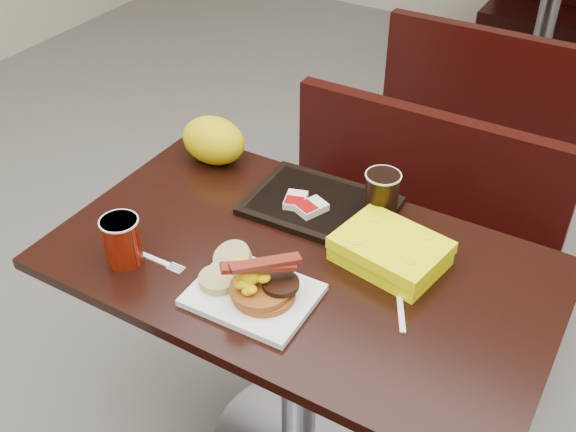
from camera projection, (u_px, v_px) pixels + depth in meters
The scene contains 22 objects.
table_near at pixel (299, 365), 1.88m from camera, with size 1.20×0.70×0.75m, color black, non-canonical shape.
bench_near_n at pixel (400, 232), 2.37m from camera, with size 1.00×0.46×0.72m, color black, non-canonical shape.
table_far at pixel (542, 39), 3.67m from camera, with size 1.20×0.70×0.75m, color black, non-canonical shape.
bench_far_s at pixel (503, 93), 3.19m from camera, with size 1.00×0.46×0.72m, color black, non-canonical shape.
bench_far_n at pixel (571, 1), 4.16m from camera, with size 1.00×0.46×0.72m, color black, non-canonical shape.
platter at pixel (253, 295), 1.55m from camera, with size 0.27×0.21×0.02m, color white.
pancake_stack at pixel (264, 291), 1.52m from camera, with size 0.14×0.14×0.03m, color #9D4B1A.
sausage_patty at pixel (281, 283), 1.51m from camera, with size 0.08×0.08×0.01m, color black.
scrambled_eggs at pixel (249, 276), 1.50m from camera, with size 0.09×0.08×0.05m, color #E0CC04.
bacon_strips at pixel (258, 266), 1.48m from camera, with size 0.17×0.07×0.01m, color #3F0409, non-canonical shape.
muffin_bottom at pixel (218, 280), 1.56m from camera, with size 0.09×0.09×0.02m, color tan.
muffin_top at pixel (232, 258), 1.60m from camera, with size 0.09×0.09×0.02m, color tan.
coffee_cup_near at pixel (122, 241), 1.62m from camera, with size 0.09×0.09×0.12m, color #9A1905.
fork at pixel (153, 258), 1.65m from camera, with size 0.14×0.03×0.00m, color white, non-canonical shape.
knife at pixel (400, 307), 1.52m from camera, with size 0.16×0.01×0.00m, color white.
condiment_ketchup at pixel (289, 221), 1.77m from camera, with size 0.04×0.03×0.01m, color #8C0504.
tray at pixel (321, 206), 1.81m from camera, with size 0.38×0.27×0.02m, color black.
hashbrown_sleeve_left at pixel (296, 200), 1.80m from camera, with size 0.05×0.07×0.02m, color silver.
hashbrown_sleeve_right at pixel (311, 207), 1.78m from camera, with size 0.06×0.08×0.02m, color silver.
coffee_cup_far at pixel (382, 194), 1.74m from camera, with size 0.09×0.09×0.12m, color black.
clamshell at pixel (390, 251), 1.63m from camera, with size 0.25×0.19×0.07m, color #F3F604.
paper_bag at pixel (214, 140), 1.97m from camera, with size 0.19×0.14×0.13m, color #D0B006.
Camera 1 is at (0.61, -1.10, 1.83)m, focal length 43.06 mm.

